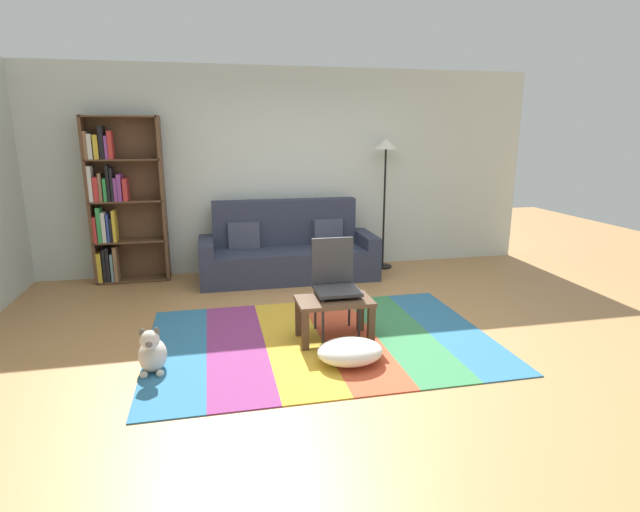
# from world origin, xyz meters

# --- Properties ---
(ground_plane) EXTENTS (14.00, 14.00, 0.00)m
(ground_plane) POSITION_xyz_m (0.00, 0.00, 0.00)
(ground_plane) COLOR #B27F4C
(back_wall) EXTENTS (6.80, 0.10, 2.70)m
(back_wall) POSITION_xyz_m (0.00, 2.55, 1.35)
(back_wall) COLOR silver
(back_wall) RESTS_ON ground_plane
(rug) EXTENTS (3.10, 2.14, 0.01)m
(rug) POSITION_xyz_m (-0.17, -0.10, 0.01)
(rug) COLOR teal
(rug) RESTS_ON ground_plane
(couch) EXTENTS (2.26, 0.80, 1.00)m
(couch) POSITION_xyz_m (-0.15, 2.02, 0.34)
(couch) COLOR #2D3347
(couch) RESTS_ON ground_plane
(bookshelf) EXTENTS (0.90, 0.28, 2.06)m
(bookshelf) POSITION_xyz_m (-2.23, 2.30, 1.02)
(bookshelf) COLOR brown
(bookshelf) RESTS_ON ground_plane
(coffee_table) EXTENTS (0.68, 0.41, 0.39)m
(coffee_table) POSITION_xyz_m (-0.05, -0.12, 0.31)
(coffee_table) COLOR #513826
(coffee_table) RESTS_ON rug
(pouf) EXTENTS (0.55, 0.43, 0.19)m
(pouf) POSITION_xyz_m (-0.04, -0.62, 0.11)
(pouf) COLOR white
(pouf) RESTS_ON rug
(dog) EXTENTS (0.22, 0.35, 0.40)m
(dog) POSITION_xyz_m (-1.62, -0.41, 0.16)
(dog) COLOR beige
(dog) RESTS_ON ground_plane
(standing_lamp) EXTENTS (0.32, 0.32, 1.79)m
(standing_lamp) POSITION_xyz_m (1.24, 2.23, 1.49)
(standing_lamp) COLOR black
(standing_lamp) RESTS_ON ground_plane
(tv_remote) EXTENTS (0.10, 0.15, 0.02)m
(tv_remote) POSITION_xyz_m (-0.08, -0.08, 0.41)
(tv_remote) COLOR black
(tv_remote) RESTS_ON coffee_table
(folding_chair) EXTENTS (0.40, 0.40, 0.90)m
(folding_chair) POSITION_xyz_m (0.00, 0.09, 0.53)
(folding_chair) COLOR #38383D
(folding_chair) RESTS_ON ground_plane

